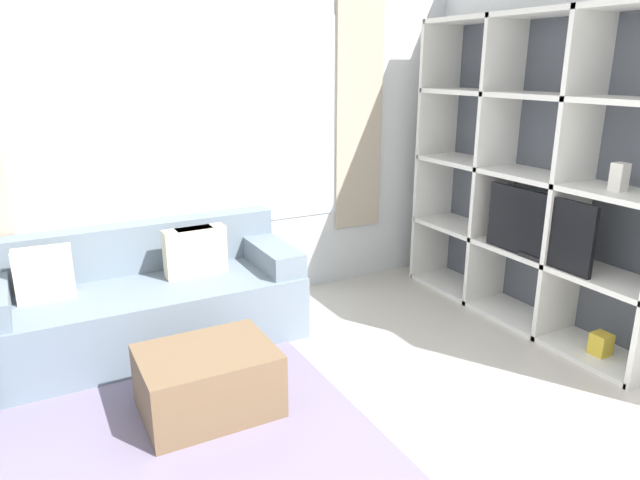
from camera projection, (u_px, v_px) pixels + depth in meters
name	position (u px, v px, depth m)	size (l,w,h in m)	color
wall_back	(189.00, 137.00, 4.23)	(5.85, 0.11, 2.70)	silver
wall_right	(568.00, 141.00, 4.08)	(0.07, 4.00, 2.70)	silver
area_rug	(96.00, 431.00, 3.04)	(2.68, 2.26, 0.01)	slate
shelving_unit	(537.00, 177.00, 4.11)	(0.43, 2.18, 2.23)	#515660
couch_main	(146.00, 302.00, 3.92)	(2.07, 0.83, 0.80)	slate
ottoman	(208.00, 381.00, 3.17)	(0.72, 0.55, 0.38)	brown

